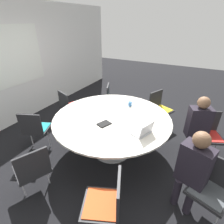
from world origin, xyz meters
TOP-DOWN VIEW (x-y plane):
  - ground_plane at (0.00, 0.00)m, footprint 16.00×16.00m
  - wall_back at (0.00, 2.63)m, footprint 8.00×0.07m
  - conference_table at (0.00, 0.00)m, footprint 2.07×2.07m
  - chair_0 at (-0.52, -1.66)m, footprint 0.54×0.56m
  - chair_1 at (0.75, -1.57)m, footprint 0.56×0.57m
  - chair_2 at (1.34, -0.53)m, footprint 0.57×0.56m
  - chair_3 at (1.28, 0.65)m, footprint 0.57×0.56m
  - chair_4 at (0.43, 1.37)m, footprint 0.55×0.56m
  - chair_5 at (-0.62, 1.30)m, footprint 0.56×0.57m
  - chair_6 at (-1.34, 0.52)m, footprint 0.57×0.56m
  - chair_7 at (-1.30, -0.63)m, footprint 0.57×0.56m
  - person_0 at (-0.52, -1.41)m, footprint 0.34×0.41m
  - person_1 at (0.58, -1.38)m, footprint 0.35×0.42m
  - laptop at (-0.24, -0.66)m, footprint 0.36×0.32m
  - spiral_notebook at (-0.28, -0.00)m, footprint 0.25×0.22m
  - coffee_cup at (0.57, -0.11)m, footprint 0.07×0.07m

SIDE VIEW (x-z plane):
  - ground_plane at x=0.00m, z-range 0.00..0.00m
  - chair_0 at x=-0.52m, z-range 0.08..0.92m
  - chair_1 at x=0.75m, z-range 0.08..0.92m
  - chair_2 at x=1.34m, z-range 0.08..0.92m
  - chair_3 at x=1.28m, z-range 0.08..0.92m
  - chair_4 at x=0.43m, z-range 0.08..0.92m
  - chair_5 at x=-0.62m, z-range 0.08..0.92m
  - chair_6 at x=-1.34m, z-range 0.08..0.92m
  - chair_7 at x=-1.30m, z-range 0.08..0.92m
  - conference_table at x=0.00m, z-range 0.27..1.03m
  - person_0 at x=-0.52m, z-range 0.10..1.29m
  - person_1 at x=0.58m, z-range 0.10..1.29m
  - spiral_notebook at x=-0.28m, z-range 0.76..0.78m
  - coffee_cup at x=0.57m, z-range 0.76..0.85m
  - laptop at x=-0.24m, z-range 0.70..0.92m
  - wall_back at x=0.00m, z-range 0.00..2.70m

